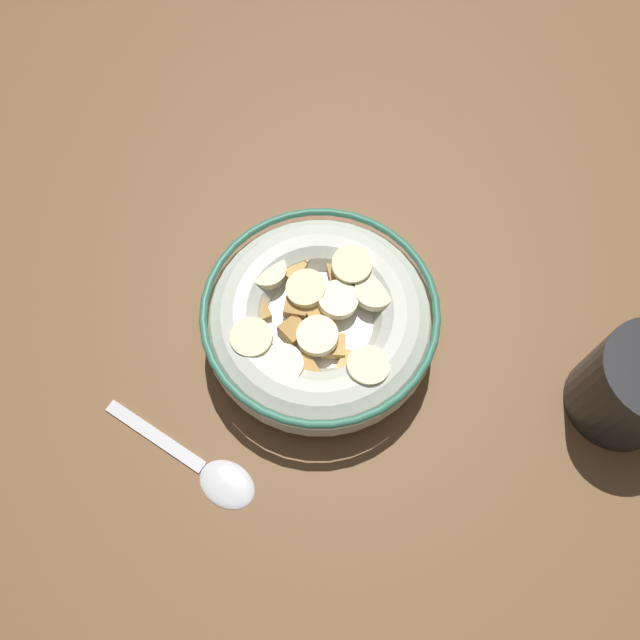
{
  "coord_description": "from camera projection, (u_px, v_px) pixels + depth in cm",
  "views": [
    {
      "loc": [
        1.93,
        -20.27,
        48.98
      ],
      "look_at": [
        0.0,
        0.0,
        3.0
      ],
      "focal_mm": 36.3,
      "sensor_mm": 36.0,
      "label": 1
    }
  ],
  "objects": [
    {
      "name": "ground_plane",
      "position": [
        320.0,
        339.0,
        0.54
      ],
      "size": [
        135.09,
        135.09,
        2.0
      ],
      "primitive_type": "cube",
      "color": "brown"
    },
    {
      "name": "cereal_bowl",
      "position": [
        320.0,
        321.0,
        0.5
      ],
      "size": [
        18.23,
        18.23,
        5.49
      ],
      "color": "beige",
      "rests_on": "ground_plane"
    },
    {
      "name": "coffee_mug",
      "position": [
        638.0,
        387.0,
        0.47
      ],
      "size": [
        10.42,
        7.81,
        7.88
      ],
      "color": "#262628",
      "rests_on": "ground_plane"
    },
    {
      "name": "spoon",
      "position": [
        211.0,
        473.0,
        0.48
      ],
      "size": [
        13.07,
        8.12,
        0.8
      ],
      "color": "silver",
      "rests_on": "ground_plane"
    }
  ]
}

